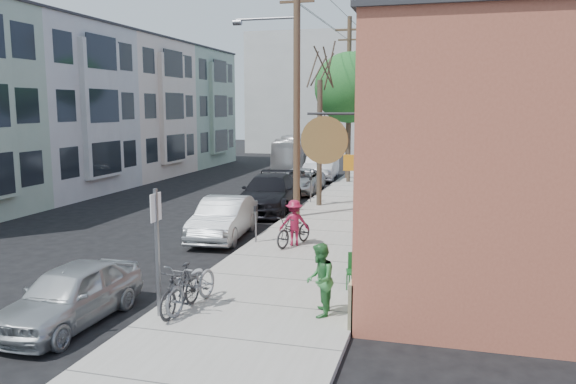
% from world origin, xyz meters
% --- Properties ---
extents(ground, '(120.00, 120.00, 0.00)m').
position_xyz_m(ground, '(0.00, 0.00, 0.00)').
color(ground, black).
extents(sidewalk, '(4.50, 58.00, 0.15)m').
position_xyz_m(sidewalk, '(4.25, 11.00, 0.07)').
color(sidewalk, '#9D9A91').
rests_on(sidewalk, ground).
extents(cafe_building, '(6.60, 20.20, 6.61)m').
position_xyz_m(cafe_building, '(8.99, 4.99, 3.30)').
color(cafe_building, '#A5543D').
rests_on(cafe_building, ground).
extents(apartment_row, '(6.30, 32.00, 9.00)m').
position_xyz_m(apartment_row, '(-11.85, 14.00, 4.50)').
color(apartment_row, '#93AA90').
rests_on(apartment_row, ground).
extents(end_cap_building, '(18.00, 8.00, 12.00)m').
position_xyz_m(end_cap_building, '(-2.00, 42.00, 6.00)').
color(end_cap_building, '#B8B8B3').
rests_on(end_cap_building, ground).
extents(sign_post, '(0.07, 0.45, 2.80)m').
position_xyz_m(sign_post, '(2.35, -5.27, 1.83)').
color(sign_post, slate).
rests_on(sign_post, sidewalk).
extents(parking_meter_near, '(0.14, 0.14, 1.24)m').
position_xyz_m(parking_meter_near, '(2.25, 1.67, 0.98)').
color(parking_meter_near, slate).
rests_on(parking_meter_near, sidewalk).
extents(parking_meter_far, '(0.14, 0.14, 1.24)m').
position_xyz_m(parking_meter_far, '(2.25, 9.93, 0.98)').
color(parking_meter_far, slate).
rests_on(parking_meter_far, sidewalk).
extents(utility_pole_near, '(3.57, 0.28, 10.00)m').
position_xyz_m(utility_pole_near, '(2.39, 6.42, 5.41)').
color(utility_pole_near, '#503A28').
rests_on(utility_pole_near, sidewalk).
extents(utility_pole_far, '(1.80, 0.28, 10.00)m').
position_xyz_m(utility_pole_far, '(2.45, 19.59, 5.34)').
color(utility_pole_far, '#503A28').
rests_on(utility_pole_far, sidewalk).
extents(tree_bare, '(0.24, 0.24, 5.70)m').
position_xyz_m(tree_bare, '(2.80, 9.27, 3.00)').
color(tree_bare, '#44392C').
rests_on(tree_bare, sidewalk).
extents(tree_leafy_mid, '(4.18, 4.18, 7.72)m').
position_xyz_m(tree_leafy_mid, '(2.80, 17.78, 5.77)').
color(tree_leafy_mid, '#44392C').
rests_on(tree_leafy_mid, sidewalk).
extents(tree_leafy_far, '(3.91, 3.91, 8.50)m').
position_xyz_m(tree_leafy_far, '(2.80, 24.35, 6.67)').
color(tree_leafy_far, '#44392C').
rests_on(tree_leafy_far, sidewalk).
extents(patio_chair_a, '(0.51, 0.51, 0.88)m').
position_xyz_m(patio_chair_a, '(6.20, -1.49, 0.59)').
color(patio_chair_a, '#13461B').
rests_on(patio_chair_a, sidewalk).
extents(patio_chair_b, '(0.60, 0.60, 0.88)m').
position_xyz_m(patio_chair_b, '(6.20, -2.31, 0.59)').
color(patio_chair_b, '#13461B').
rests_on(patio_chair_b, sidewalk).
extents(patron_grey, '(0.59, 0.78, 1.94)m').
position_xyz_m(patron_grey, '(5.70, 1.95, 1.12)').
color(patron_grey, gray).
rests_on(patron_grey, sidewalk).
extents(patron_green, '(0.68, 0.84, 1.60)m').
position_xyz_m(patron_green, '(5.71, -4.32, 0.95)').
color(patron_green, '#30793A').
rests_on(patron_green, sidewalk).
extents(cyclist, '(1.11, 0.86, 1.51)m').
position_xyz_m(cyclist, '(3.60, 1.60, 0.90)').
color(cyclist, maroon).
rests_on(cyclist, sidewalk).
extents(cyclist_bike, '(1.23, 1.97, 0.98)m').
position_xyz_m(cyclist_bike, '(3.60, 1.60, 0.64)').
color(cyclist_bike, black).
rests_on(cyclist_bike, sidewalk).
extents(parked_bike_a, '(0.60, 1.79, 1.06)m').
position_xyz_m(parked_bike_a, '(2.72, -4.97, 0.68)').
color(parked_bike_a, black).
rests_on(parked_bike_a, sidewalk).
extents(parked_bike_b, '(0.93, 2.11, 1.07)m').
position_xyz_m(parked_bike_b, '(2.81, -4.58, 0.69)').
color(parked_bike_b, slate).
rests_on(parked_bike_b, sidewalk).
extents(car_0, '(1.63, 3.88, 1.31)m').
position_xyz_m(car_0, '(0.55, -5.84, 0.66)').
color(car_0, '#A2A7AA').
rests_on(car_0, ground).
extents(car_1, '(1.97, 4.54, 1.45)m').
position_xyz_m(car_1, '(0.76, 2.50, 0.73)').
color(car_1, '#ABB0B3').
rests_on(car_1, ground).
extents(car_2, '(2.73, 5.77, 1.63)m').
position_xyz_m(car_2, '(0.80, 8.00, 0.81)').
color(car_2, black).
rests_on(car_2, ground).
extents(car_3, '(2.28, 4.75, 1.30)m').
position_xyz_m(car_3, '(0.80, 13.65, 0.65)').
color(car_3, '#9FA2A6').
rests_on(car_3, ground).
extents(car_4, '(2.28, 5.36, 1.72)m').
position_xyz_m(car_4, '(0.80, 19.46, 0.86)').
color(car_4, '#A7A8AE').
rests_on(car_4, ground).
extents(bus, '(2.73, 9.48, 2.61)m').
position_xyz_m(bus, '(-1.78, 24.01, 1.31)').
color(bus, silver).
rests_on(bus, ground).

